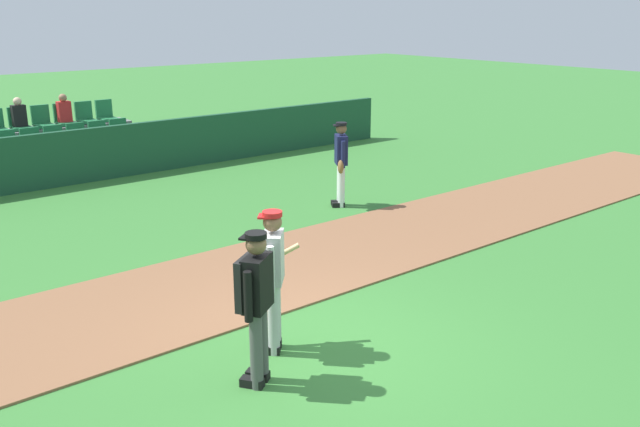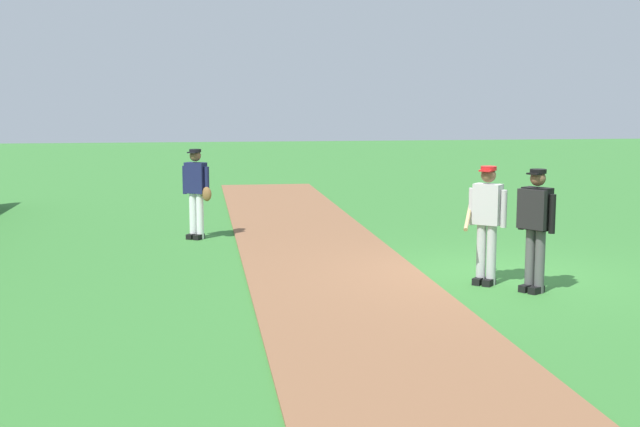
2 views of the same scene
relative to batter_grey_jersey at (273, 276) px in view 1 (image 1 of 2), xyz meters
The scene contains 7 objects.
ground_plane 1.10m from the batter_grey_jersey, 37.49° to the right, with size 80.00×80.00×0.00m, color #387A33.
infield_dirt_path 2.36m from the batter_grey_jersey, 78.96° to the left, with size 28.00×2.76×0.03m, color brown.
dugout_fence 9.60m from the batter_grey_jersey, 87.53° to the left, with size 20.00×0.16×1.28m, color #19472D.
stadium_bleachers 11.06m from the batter_grey_jersey, 87.94° to the left, with size 5.55×2.10×1.90m.
batter_grey_jersey is the anchor object (origin of this frame).
umpire_home_plate 0.77m from the batter_grey_jersey, 138.66° to the right, with size 0.53×0.47×1.76m.
runner_navy_jersey 6.30m from the batter_grey_jersey, 42.28° to the left, with size 0.48×0.58×1.76m.
Camera 1 is at (-4.59, -5.75, 3.97)m, focal length 37.90 mm.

